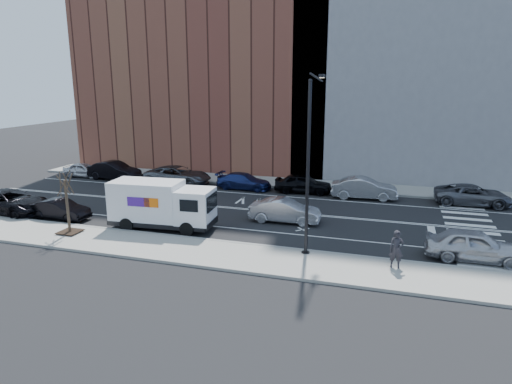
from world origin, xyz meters
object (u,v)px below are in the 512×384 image
Objects in this scene: fedex_van at (161,204)px; near_parked_front at (474,245)px; driving_sedan at (285,211)px; pedestrian at (396,249)px; far_parked_b at (114,171)px; far_parked_a at (84,170)px.

near_parked_front is at bearing -4.18° from fedex_van.
fedex_van is 17.73m from near_parked_front.
fedex_van is 1.38× the size of near_parked_front.
pedestrian is (6.96, -5.94, 0.33)m from driving_sedan.
far_parked_b is at bearing 149.41° from pedestrian.
fedex_van is 15.84m from far_parked_b.
fedex_van is 18.55m from far_parked_a.
fedex_van reaches higher than driving_sedan.
far_parked_b is (-11.04, 11.33, -0.71)m from fedex_van.
pedestrian is (13.92, -2.41, -0.47)m from fedex_van.
fedex_van is at bearing -130.70° from far_parked_a.
pedestrian is (-3.80, -2.50, 0.26)m from near_parked_front.
near_parked_front is 2.57× the size of pedestrian.
far_parked_b is 19.62m from driving_sedan.
near_parked_front is at bearing -111.79° from far_parked_a.
fedex_van reaches higher than near_parked_front.
near_parked_front is at bearing 31.61° from pedestrian.
near_parked_front is 4.56m from pedestrian.
far_parked_a is (-14.51, 11.51, -0.88)m from fedex_van.
driving_sedan is at bearing 72.32° from near_parked_front.
driving_sedan is 9.15m from pedestrian.
far_parked_b is 1.12× the size of driving_sedan.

